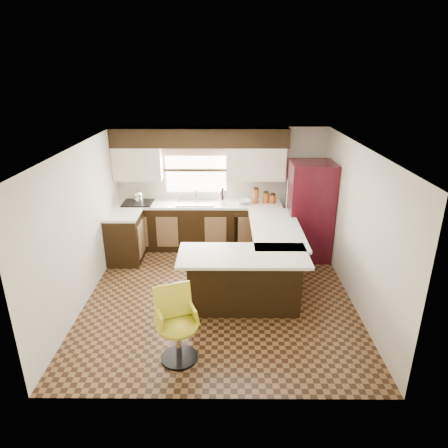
{
  "coord_description": "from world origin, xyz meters",
  "views": [
    {
      "loc": [
        0.11,
        -5.64,
        3.44
      ],
      "look_at": [
        0.07,
        0.45,
        1.07
      ],
      "focal_mm": 32.0,
      "sensor_mm": 36.0,
      "label": 1
    }
  ],
  "objects_px": {
    "peninsula_long": "(272,253)",
    "refrigerator": "(309,211)",
    "peninsula_return": "(244,281)",
    "bar_chair": "(178,327)"
  },
  "relations": [
    {
      "from": "peninsula_long",
      "to": "refrigerator",
      "type": "height_order",
      "value": "refrigerator"
    },
    {
      "from": "refrigerator",
      "to": "bar_chair",
      "type": "xyz_separation_m",
      "value": [
        -2.16,
        -3.01,
        -0.45
      ]
    },
    {
      "from": "peninsula_long",
      "to": "refrigerator",
      "type": "xyz_separation_m",
      "value": [
        0.78,
        0.85,
        0.48
      ]
    },
    {
      "from": "peninsula_return",
      "to": "bar_chair",
      "type": "xyz_separation_m",
      "value": [
        -0.86,
        -1.19,
        0.03
      ]
    },
    {
      "from": "peninsula_return",
      "to": "bar_chair",
      "type": "bearing_deg",
      "value": -125.82
    },
    {
      "from": "peninsula_long",
      "to": "refrigerator",
      "type": "relative_size",
      "value": 1.04
    },
    {
      "from": "peninsula_long",
      "to": "peninsula_return",
      "type": "distance_m",
      "value": 1.11
    },
    {
      "from": "refrigerator",
      "to": "bar_chair",
      "type": "height_order",
      "value": "refrigerator"
    },
    {
      "from": "peninsula_long",
      "to": "peninsula_return",
      "type": "bearing_deg",
      "value": -118.3
    },
    {
      "from": "peninsula_long",
      "to": "peninsula_return",
      "type": "height_order",
      "value": "same"
    }
  ]
}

